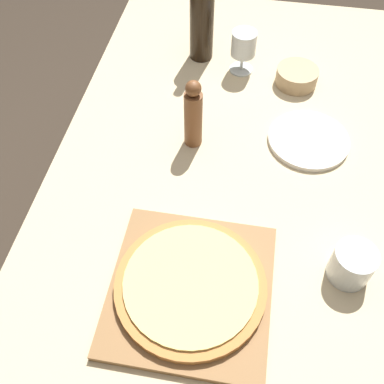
{
  "coord_description": "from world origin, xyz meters",
  "views": [
    {
      "loc": [
        0.03,
        -0.74,
        1.59
      ],
      "look_at": [
        -0.08,
        -0.13,
        0.78
      ],
      "focal_mm": 42.0,
      "sensor_mm": 36.0,
      "label": 1
    }
  ],
  "objects_px": {
    "pizza": "(191,285)",
    "wine_glass": "(244,45)",
    "wine_bottle": "(202,16)",
    "pepper_mill": "(193,115)",
    "small_bowl": "(297,76)"
  },
  "relations": [
    {
      "from": "pizza",
      "to": "wine_glass",
      "type": "bearing_deg",
      "value": 87.88
    },
    {
      "from": "wine_glass",
      "to": "wine_bottle",
      "type": "bearing_deg",
      "value": 159.88
    },
    {
      "from": "pepper_mill",
      "to": "small_bowl",
      "type": "relative_size",
      "value": 1.64
    },
    {
      "from": "wine_bottle",
      "to": "small_bowl",
      "type": "xyz_separation_m",
      "value": [
        0.3,
        -0.08,
        -0.11
      ]
    },
    {
      "from": "wine_glass",
      "to": "small_bowl",
      "type": "xyz_separation_m",
      "value": [
        0.17,
        -0.04,
        -0.06
      ]
    },
    {
      "from": "pizza",
      "to": "small_bowl",
      "type": "relative_size",
      "value": 2.57
    },
    {
      "from": "wine_bottle",
      "to": "pizza",
      "type": "bearing_deg",
      "value": -82.52
    },
    {
      "from": "pizza",
      "to": "wine_glass",
      "type": "xyz_separation_m",
      "value": [
        0.03,
        0.75,
        0.06
      ]
    },
    {
      "from": "wine_bottle",
      "to": "wine_glass",
      "type": "bearing_deg",
      "value": -20.12
    },
    {
      "from": "wine_bottle",
      "to": "small_bowl",
      "type": "distance_m",
      "value": 0.33
    },
    {
      "from": "pizza",
      "to": "wine_bottle",
      "type": "xyz_separation_m",
      "value": [
        -0.1,
        0.79,
        0.11
      ]
    },
    {
      "from": "wine_bottle",
      "to": "pepper_mill",
      "type": "bearing_deg",
      "value": -84.22
    },
    {
      "from": "pizza",
      "to": "small_bowl",
      "type": "xyz_separation_m",
      "value": [
        0.19,
        0.71,
        -0.0
      ]
    },
    {
      "from": "pepper_mill",
      "to": "wine_glass",
      "type": "bearing_deg",
      "value": 73.72
    },
    {
      "from": "pizza",
      "to": "small_bowl",
      "type": "distance_m",
      "value": 0.74
    }
  ]
}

